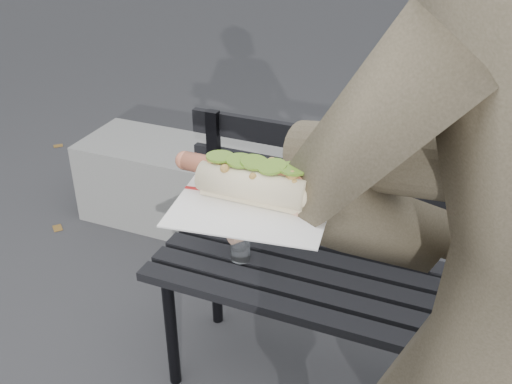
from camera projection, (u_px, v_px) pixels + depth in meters
The scene contains 3 objects.
park_bench at pixel (393, 266), 1.82m from camera, with size 1.50×0.44×0.88m.
concrete_block at pixel (202, 190), 2.89m from camera, with size 1.20×0.40×0.40m, color slate.
held_hotdog at pixel (415, 175), 0.72m from camera, with size 0.61×0.30×0.20m.
Camera 1 is at (0.24, -0.57, 1.62)m, focal length 42.00 mm.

